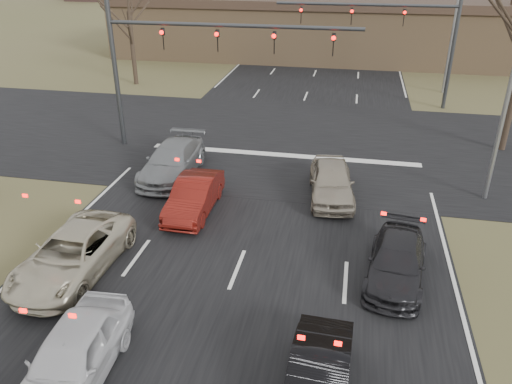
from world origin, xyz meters
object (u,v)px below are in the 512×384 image
(car_red_ahead, at_px, (194,196))
(car_silver_ahead, at_px, (332,181))
(car_white_sedan, at_px, (72,357))
(car_charcoal_sedan, at_px, (397,262))
(streetlight_right_near, at_px, (510,63))
(car_silver_suv, at_px, (73,254))
(building, at_px, (345,28))
(car_black_hatch, at_px, (318,382))
(mast_arm_near, at_px, (176,49))
(car_grey_ahead, at_px, (173,161))
(mast_arm_far, at_px, (408,26))
(streetlight_right_far, at_px, (454,10))

(car_red_ahead, bearing_deg, car_silver_ahead, 23.42)
(car_white_sedan, bearing_deg, car_charcoal_sedan, 33.59)
(streetlight_right_near, bearing_deg, car_silver_suv, -149.70)
(building, bearing_deg, car_black_hatch, -88.56)
(car_silver_suv, distance_m, car_black_hatch, 8.87)
(building, height_order, mast_arm_near, mast_arm_near)
(car_silver_suv, height_order, car_silver_ahead, car_silver_ahead)
(car_charcoal_sedan, xyz_separation_m, car_grey_ahead, (-9.56, 6.10, 0.12))
(mast_arm_near, bearing_deg, mast_arm_far, 41.22)
(building, distance_m, car_black_hatch, 39.82)
(streetlight_right_near, height_order, car_silver_ahead, streetlight_right_near)
(streetlight_right_far, xyz_separation_m, car_silver_suv, (-14.42, -25.14, -4.89))
(streetlight_right_far, bearing_deg, car_silver_ahead, -110.14)
(car_white_sedan, bearing_deg, car_black_hatch, 1.77)
(car_white_sedan, relative_size, car_silver_ahead, 0.99)
(building, xyz_separation_m, streetlight_right_far, (7.32, -11.00, 2.92))
(building, relative_size, car_silver_ahead, 9.74)
(car_charcoal_sedan, relative_size, car_grey_ahead, 0.83)
(building, bearing_deg, car_charcoal_sedan, -84.99)
(mast_arm_near, height_order, car_silver_suv, mast_arm_near)
(mast_arm_near, xyz_separation_m, streetlight_right_near, (14.05, -3.00, 0.51))
(mast_arm_near, distance_m, car_grey_ahead, 5.53)
(streetlight_right_near, distance_m, car_white_sedan, 17.55)
(mast_arm_far, xyz_separation_m, car_white_sedan, (-8.97, -25.23, -4.29))
(streetlight_right_far, height_order, car_grey_ahead, streetlight_right_far)
(car_silver_suv, xyz_separation_m, car_white_sedan, (2.31, -4.09, 0.03))
(car_white_sedan, bearing_deg, car_red_ahead, 85.53)
(streetlight_right_near, height_order, streetlight_right_far, same)
(car_red_ahead, bearing_deg, streetlight_right_near, 16.55)
(streetlight_right_far, distance_m, car_red_ahead, 24.15)
(mast_arm_near, relative_size, mast_arm_far, 1.09)
(mast_arm_far, distance_m, car_white_sedan, 27.12)
(building, height_order, streetlight_right_near, streetlight_right_near)
(car_red_ahead, bearing_deg, car_silver_suv, -118.99)
(building, relative_size, car_white_sedan, 9.89)
(car_charcoal_sedan, relative_size, car_silver_ahead, 0.97)
(building, xyz_separation_m, mast_arm_near, (-7.23, -25.00, 2.41))
(mast_arm_near, height_order, car_black_hatch, mast_arm_near)
(car_silver_suv, relative_size, car_grey_ahead, 1.00)
(car_grey_ahead, distance_m, car_silver_ahead, 7.25)
(car_grey_ahead, xyz_separation_m, car_red_ahead, (2.00, -3.10, -0.06))
(mast_arm_far, relative_size, streetlight_right_far, 1.11)
(mast_arm_near, bearing_deg, car_white_sedan, -80.90)
(mast_arm_near, distance_m, car_charcoal_sedan, 14.64)
(car_silver_suv, relative_size, car_white_sedan, 1.17)
(building, bearing_deg, car_grey_ahead, -103.00)
(streetlight_right_near, height_order, car_charcoal_sedan, streetlight_right_near)
(mast_arm_far, relative_size, car_black_hatch, 2.86)
(car_silver_suv, bearing_deg, car_white_sedan, -58.80)
(mast_arm_near, distance_m, mast_arm_far, 15.17)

